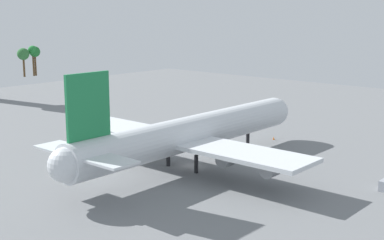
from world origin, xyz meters
name	(u,v)px	position (x,y,z in m)	size (l,w,h in m)	color
ground_plane	(192,166)	(0.00, 0.00, 0.00)	(237.39, 237.39, 0.00)	slate
cargo_airplane	(191,133)	(-0.23, 0.00, 6.06)	(59.35, 49.28, 18.73)	silver
baggage_tug	(119,129)	(8.76, 29.51, 1.17)	(5.58, 4.02, 2.40)	silver
safety_cone_nose	(274,138)	(26.71, -0.18, 0.33)	(0.46, 0.46, 0.65)	orange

